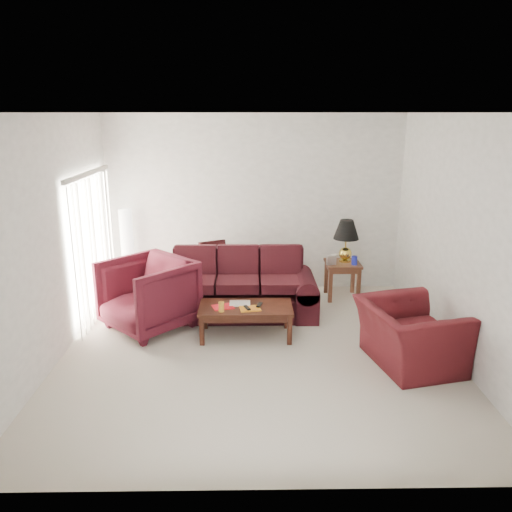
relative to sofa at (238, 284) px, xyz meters
The scene contains 19 objects.
floor 1.38m from the sofa, 78.07° to the right, with size 5.00×5.00×0.00m, color #BAAE9F.
blinds 2.23m from the sofa, behind, with size 0.10×2.00×2.16m, color silver.
sofa is the anchor object (origin of this frame).
throw_pillow 0.91m from the sofa, 119.24° to the left, with size 0.43×0.12×0.43m, color black.
end_table 1.87m from the sofa, 22.24° to the left, with size 0.56×0.56×0.61m, color #4A2B19, non-canonical shape.
table_lamp 1.98m from the sofa, 23.26° to the left, with size 0.42×0.42×0.71m, color gold, non-canonical shape.
clock 1.63m from the sofa, 20.97° to the left, with size 0.15×0.05×0.15m, color silver.
blue_canister 1.98m from the sofa, 16.86° to the left, with size 0.09×0.09×0.14m, color #171E9B.
picture_frame 1.86m from the sofa, 28.73° to the left, with size 0.12×0.02×0.15m, color #BBBBBF.
floor_lamp 2.12m from the sofa, 153.41° to the left, with size 0.24×0.24×1.49m, color silver, non-canonical shape.
armchair_left 1.37m from the sofa, 158.85° to the right, with size 1.09×1.12×1.02m, color #420F19.
armchair_right 2.68m from the sofa, 37.43° to the right, with size 1.18×1.03×0.77m, color #420F13.
coffee_table 0.85m from the sofa, 81.50° to the right, with size 1.28×0.64×0.45m, color black, non-canonical shape.
magazine_red 0.86m from the sofa, 102.76° to the right, with size 0.28×0.21×0.02m, color red.
magazine_white 0.72m from the sofa, 87.05° to the right, with size 0.29×0.21×0.02m, color silver.
magazine_orange 0.93m from the sofa, 78.93° to the right, with size 0.27×0.20×0.02m, color orange.
remote_a 0.94m from the sofa, 81.51° to the right, with size 0.05×0.16×0.02m, color black.
remote_b 0.88m from the sofa, 69.62° to the right, with size 0.05×0.16×0.02m, color black.
yellow_glass 1.01m from the sofa, 101.74° to the right, with size 0.08×0.08×0.13m, color gold.
Camera 1 is at (-0.10, -5.92, 3.00)m, focal length 35.00 mm.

